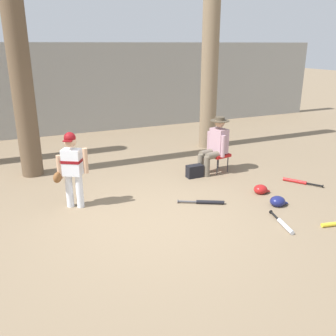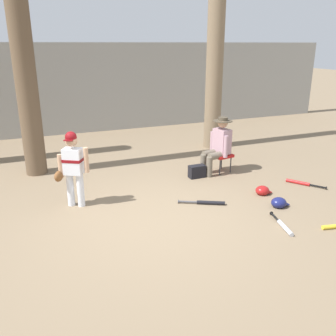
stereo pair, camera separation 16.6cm
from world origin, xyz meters
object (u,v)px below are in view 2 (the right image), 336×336
at_px(handbag_beside_stool, 197,171).
at_px(seated_spectator, 218,144).
at_px(bat_black_composite, 207,203).
at_px(bat_aluminum_silver, 284,226).
at_px(young_ballplayer, 72,165).
at_px(batting_helmet_navy, 279,203).
at_px(tree_near_player, 22,50).
at_px(tree_behind_spectator, 216,42).
at_px(bat_red_barrel, 301,183).
at_px(batting_helmet_red, 262,191).
at_px(folding_stool, 221,156).

bearing_deg(handbag_beside_stool, seated_spectator, 10.36).
xyz_separation_m(bat_black_composite, bat_aluminum_silver, (0.66, -1.20, 0.00)).
bearing_deg(young_ballplayer, batting_helmet_navy, -23.34).
distance_m(tree_near_player, young_ballplayer, 2.74).
height_order(tree_behind_spectator, handbag_beside_stool, tree_behind_spectator).
xyz_separation_m(seated_spectator, bat_aluminum_silver, (-0.31, -2.57, -0.61)).
height_order(bat_black_composite, batting_helmet_navy, batting_helmet_navy).
bearing_deg(handbag_beside_stool, bat_black_composite, -109.15).
height_order(seated_spectator, bat_aluminum_silver, seated_spectator).
relative_size(tree_near_player, seated_spectator, 4.87).
xyz_separation_m(young_ballplayer, bat_red_barrel, (4.28, -0.70, -0.71)).
bearing_deg(bat_black_composite, batting_helmet_red, 0.17).
distance_m(bat_aluminum_silver, bat_red_barrel, 2.00).
height_order(young_ballplayer, seated_spectator, young_ballplayer).
relative_size(tree_behind_spectator, seated_spectator, 5.07).
bearing_deg(handbag_beside_stool, bat_aluminum_silver, -84.95).
height_order(folding_stool, bat_black_composite, folding_stool).
relative_size(batting_helmet_red, batting_helmet_navy, 0.97).
distance_m(handbag_beside_stool, bat_red_barrel, 2.08).
relative_size(seated_spectator, handbag_beside_stool, 3.53).
bearing_deg(seated_spectator, batting_helmet_red, -82.54).
relative_size(seated_spectator, bat_aluminum_silver, 1.67).
distance_m(bat_red_barrel, batting_helmet_navy, 1.28).
relative_size(folding_stool, handbag_beside_stool, 1.37).
height_order(folding_stool, batting_helmet_red, folding_stool).
xyz_separation_m(seated_spectator, handbag_beside_stool, (-0.53, -0.10, -0.51)).
bearing_deg(tree_near_player, batting_helmet_navy, -42.48).
height_order(tree_behind_spectator, folding_stool, tree_behind_spectator).
bearing_deg(bat_aluminum_silver, bat_red_barrel, 41.30).
distance_m(tree_behind_spectator, bat_aluminum_silver, 5.34).
relative_size(folding_stool, batting_helmet_red, 1.52).
height_order(tree_behind_spectator, bat_aluminum_silver, tree_behind_spectator).
bearing_deg(tree_behind_spectator, batting_helmet_red, -102.59).
relative_size(bat_red_barrel, batting_helmet_red, 2.20).
bearing_deg(folding_stool, batting_helmet_navy, -89.82).
bearing_deg(handbag_beside_stool, folding_stool, 10.36).
bearing_deg(bat_red_barrel, batting_helmet_red, -173.36).
height_order(young_ballplayer, handbag_beside_stool, young_ballplayer).
xyz_separation_m(handbag_beside_stool, bat_aluminum_silver, (0.22, -2.48, -0.10)).
xyz_separation_m(tree_near_player, bat_aluminum_silver, (3.28, -4.03, -2.50)).
relative_size(young_ballplayer, batting_helmet_red, 4.26).
relative_size(bat_black_composite, bat_aluminum_silver, 1.04).
relative_size(bat_black_composite, batting_helmet_red, 2.44).
bearing_deg(tree_behind_spectator, tree_near_player, -174.45).
bearing_deg(seated_spectator, bat_red_barrel, -46.47).
relative_size(tree_behind_spectator, young_ballplayer, 4.67).
bearing_deg(bat_aluminum_silver, batting_helmet_red, 67.68).
relative_size(tree_behind_spectator, bat_black_composite, 8.16).
relative_size(bat_aluminum_silver, batting_helmet_navy, 2.27).
distance_m(tree_behind_spectator, young_ballplayer, 5.08).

